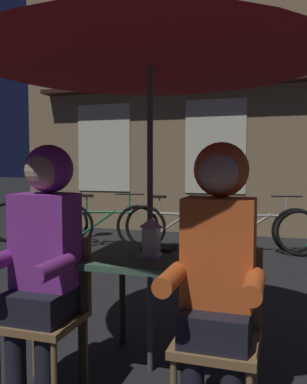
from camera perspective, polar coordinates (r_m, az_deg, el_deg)
The scene contains 14 objects.
ground_plane at distance 2.81m, azimuth -0.46°, elevation -23.50°, with size 60.00×60.00×0.00m, color #232326.
cafe_table at distance 2.58m, azimuth -0.47°, elevation -10.80°, with size 0.72×0.72×0.74m.
patio_umbrella at distance 2.60m, azimuth -0.49°, elevation 21.02°, with size 2.10×2.10×2.31m.
lantern at distance 2.46m, azimuth -0.32°, elevation -6.17°, with size 0.11×0.11×0.23m.
chair_left at distance 2.49m, azimuth -14.18°, elevation -15.01°, with size 0.40×0.40×0.87m.
chair_right at distance 2.17m, azimuth 9.05°, elevation -17.82°, with size 0.40×0.40×0.87m.
person_left_hooded at distance 2.35m, azimuth -15.06°, elevation -7.15°, with size 0.45×0.56×1.40m.
person_right_hooded at distance 2.01m, azimuth 8.92°, elevation -8.94°, with size 0.45×0.56×1.40m.
shopfront_building at distance 7.97m, azimuth 17.22°, elevation 16.84°, with size 10.00×0.93×6.20m.
bicycle_nearest at distance 7.00m, azimuth -15.74°, elevation -3.95°, with size 1.65×0.41×0.84m.
bicycle_second at distance 6.44m, azimuth -6.77°, elevation -4.51°, with size 1.66×0.38×0.84m.
bicycle_third at distance 6.15m, azimuth 3.34°, elevation -4.89°, with size 1.68×0.08×0.84m.
bicycle_fourth at distance 6.14m, azimuth 14.32°, elevation -5.02°, with size 1.64×0.45×0.84m.
book at distance 2.67m, azimuth 0.76°, elevation -7.76°, with size 0.20×0.14×0.02m, color black.
Camera 1 is at (0.77, -2.37, 1.30)m, focal length 38.52 mm.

